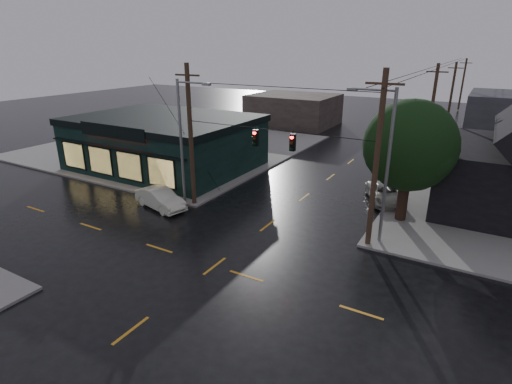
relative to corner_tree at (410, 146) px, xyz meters
The scene contains 15 objects.
ground_plane 14.37m from the corner_tree, 123.73° to the right, with size 160.00×160.00×0.00m, color black.
sidewalk_nw 29.29m from the corner_tree, 162.09° to the left, with size 28.00×28.00×0.15m, color gray.
pizza_shop 22.66m from the corner_tree, behind, with size 16.30×12.34×4.90m.
corner_tree is the anchor object (origin of this frame).
utility_pole_nw 15.58m from the corner_tree, 161.60° to the right, with size 2.00×0.32×10.15m, color #332217, non-canonical shape.
utility_pole_ne 7.04m from the corner_tree, 101.41° to the right, with size 2.00×0.32×10.15m, color #332217, non-canonical shape.
utility_pole_far_a 17.68m from the corner_tree, 93.17° to the left, with size 2.00×0.32×9.65m, color #332217, non-canonical shape.
utility_pole_far_b 37.24m from the corner_tree, 91.45° to the left, with size 2.00×0.32×9.15m, color #332217, non-canonical shape.
utility_pole_far_c 57.11m from the corner_tree, 90.94° to the left, with size 2.00×0.32×9.15m, color #332217, non-canonical shape.
span_signal_assembly 8.69m from the corner_tree, 147.72° to the right, with size 13.00×0.48×1.23m.
streetlight_nw 16.07m from the corner_tree, 159.45° to the right, with size 5.40×0.30×9.15m, color gray, non-canonical shape.
streetlight_ne 6.55m from the corner_tree, 96.31° to the right, with size 5.40×0.30×9.15m, color gray, non-canonical shape.
bg_building_west 36.08m from the corner_tree, 126.60° to the left, with size 12.00×10.00×4.40m, color #312824.
sedan_cream 17.48m from the corner_tree, 157.79° to the right, with size 1.57×4.50×1.48m, color beige.
suv_silver 5.76m from the corner_tree, 119.94° to the left, with size 2.24×4.85×1.35m, color #A6A59A.
Camera 1 is at (11.36, -15.20, 11.17)m, focal length 28.00 mm.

